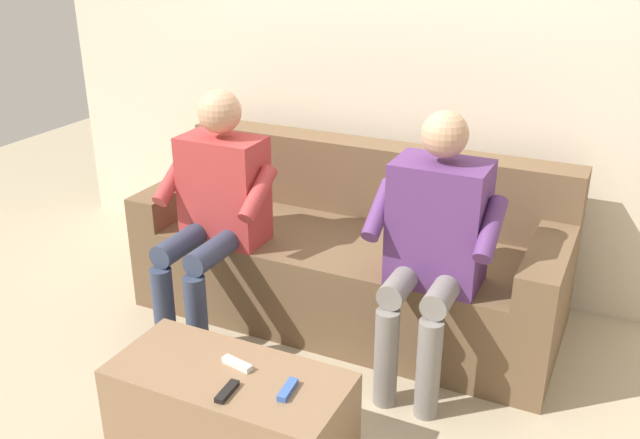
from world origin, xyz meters
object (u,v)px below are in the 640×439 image
(coffee_table, at_px, (230,410))
(person_right_seated, at_px, (216,202))
(remote_blue, at_px, (288,390))
(person_left_seated, at_px, (434,237))
(couch, at_px, (352,257))
(remote_black, at_px, (227,391))
(remote_white, at_px, (237,364))

(coffee_table, height_order, person_right_seated, person_right_seated)
(coffee_table, distance_m, remote_blue, 0.31)
(coffee_table, relative_size, person_left_seated, 0.75)
(couch, xyz_separation_m, remote_black, (-0.07, 1.28, 0.05))
(person_right_seated, relative_size, remote_white, 9.16)
(remote_blue, bearing_deg, coffee_table, 82.24)
(person_right_seated, bearing_deg, coffee_table, 125.14)
(person_right_seated, xyz_separation_m, remote_white, (-0.53, 0.70, -0.31))
(person_left_seated, xyz_separation_m, person_right_seated, (1.05, 0.04, -0.01))
(person_left_seated, bearing_deg, coffee_table, 56.15)
(remote_blue, distance_m, remote_black, 0.21)
(couch, bearing_deg, remote_white, 90.57)
(person_right_seated, distance_m, remote_blue, 1.13)
(coffee_table, distance_m, person_right_seated, 1.03)
(coffee_table, height_order, person_left_seated, person_left_seated)
(coffee_table, distance_m, remote_white, 0.19)
(couch, distance_m, coffee_table, 1.17)
(couch, height_order, person_left_seated, person_left_seated)
(remote_black, bearing_deg, person_right_seated, 31.26)
(person_left_seated, xyz_separation_m, remote_blue, (0.27, 0.79, -0.32))
(remote_white, bearing_deg, person_right_seated, -41.49)
(couch, relative_size, remote_blue, 17.28)
(person_right_seated, distance_m, remote_black, 1.08)
(person_left_seated, xyz_separation_m, remote_white, (0.51, 0.73, -0.32))
(remote_blue, bearing_deg, remote_white, 71.39)
(couch, distance_m, remote_blue, 1.21)
(person_right_seated, bearing_deg, couch, -141.08)
(couch, bearing_deg, person_right_seated, 38.92)
(remote_blue, bearing_deg, person_left_seated, -24.29)
(coffee_table, xyz_separation_m, remote_white, (-0.01, -0.05, 0.18))
(couch, xyz_separation_m, person_right_seated, (0.52, 0.42, 0.36))
(coffee_table, height_order, remote_blue, remote_blue)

